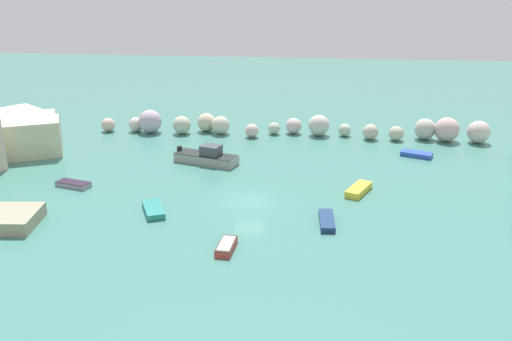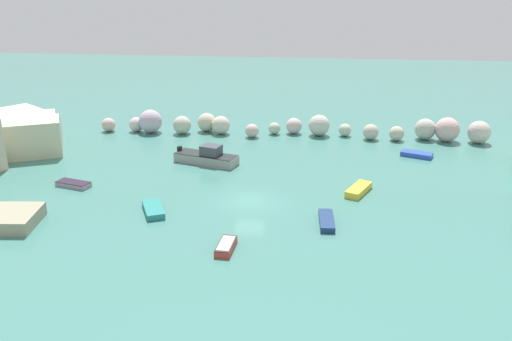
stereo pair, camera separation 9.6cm
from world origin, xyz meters
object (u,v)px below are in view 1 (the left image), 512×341
moored_boat_7 (207,157)px  moored_boat_0 (153,209)px  moored_boat_4 (226,246)px  moored_boat_3 (327,221)px  moored_boat_6 (359,190)px  moored_boat_2 (73,184)px  moored_boat_5 (417,154)px

moored_boat_7 → moored_boat_0: bearing=-82.0°
moored_boat_0 → moored_boat_4: bearing=-153.8°
moored_boat_0 → moored_boat_3: 14.08m
moored_boat_3 → moored_boat_7: (-12.03, 13.13, 0.44)m
moored_boat_6 → moored_boat_0: bearing=134.3°
moored_boat_7 → moored_boat_4: bearing=-57.8°
moored_boat_0 → moored_boat_3: (14.06, -0.58, -0.02)m
moored_boat_7 → moored_boat_2: bearing=-127.5°
moored_boat_0 → moored_boat_7: size_ratio=0.55×
moored_boat_5 → moored_boat_0: bearing=58.2°
moored_boat_2 → moored_boat_5: 34.71m
moored_boat_2 → moored_boat_4: (15.81, -10.61, 0.06)m
moored_boat_0 → moored_boat_5: (23.59, 17.11, -0.01)m
moored_boat_3 → moored_boat_4: moored_boat_4 is taller
moored_boat_0 → moored_boat_6: (16.92, 6.13, 0.04)m
moored_boat_0 → moored_boat_7: moored_boat_7 is taller
moored_boat_3 → moored_boat_5: moored_boat_5 is taller
moored_boat_6 → moored_boat_7: bearing=91.1°
moored_boat_3 → moored_boat_6: (2.85, 6.72, 0.06)m
moored_boat_0 → moored_boat_7: (2.04, 12.54, 0.41)m
moored_boat_0 → moored_boat_6: 17.99m
moored_boat_5 → moored_boat_3: bearing=84.0°
moored_boat_5 → moored_boat_6: moored_boat_6 is taller
moored_boat_4 → moored_boat_7: moored_boat_7 is taller
moored_boat_4 → moored_boat_7: bearing=19.0°
moored_boat_4 → moored_boat_6: bearing=-35.9°
moored_boat_0 → moored_boat_5: bearing=-78.1°
moored_boat_2 → moored_boat_6: moored_boat_6 is taller
moored_boat_2 → moored_boat_3: bearing=-177.5°
moored_boat_0 → moored_boat_6: size_ratio=1.00×
moored_boat_6 → moored_boat_7: size_ratio=0.55×
moored_boat_3 → moored_boat_6: 7.30m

